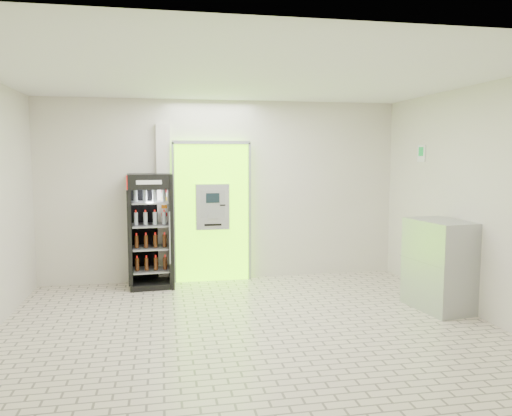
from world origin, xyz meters
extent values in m
plane|color=beige|center=(0.00, 0.00, 0.00)|extent=(6.00, 6.00, 0.00)
plane|color=silver|center=(0.00, 2.50, 1.50)|extent=(6.00, 0.00, 6.00)
plane|color=silver|center=(0.00, -2.50, 1.50)|extent=(6.00, 0.00, 6.00)
plane|color=silver|center=(3.00, 0.00, 1.50)|extent=(0.00, 5.00, 5.00)
plane|color=white|center=(0.00, 0.00, 3.00)|extent=(6.00, 6.00, 0.00)
cube|color=#7AFF04|center=(-0.20, 2.43, 1.15)|extent=(1.20, 0.12, 2.30)
cube|color=gray|center=(-0.20, 2.36, 2.30)|extent=(1.28, 0.04, 0.06)
cube|color=gray|center=(-0.83, 2.36, 1.15)|extent=(0.04, 0.04, 2.30)
cube|color=gray|center=(0.43, 2.36, 1.15)|extent=(0.04, 0.04, 2.30)
cube|color=black|center=(-0.10, 2.38, 0.50)|extent=(0.62, 0.01, 0.67)
cube|color=black|center=(-0.54, 2.38, 1.98)|extent=(0.22, 0.01, 0.18)
cube|color=#9EA0A5|center=(-0.20, 2.32, 1.25)|extent=(0.55, 0.12, 0.75)
cube|color=black|center=(-0.20, 2.25, 1.40)|extent=(0.22, 0.01, 0.16)
cube|color=gray|center=(-0.20, 2.25, 1.12)|extent=(0.16, 0.01, 0.12)
cube|color=black|center=(-0.04, 2.25, 1.28)|extent=(0.09, 0.01, 0.02)
cube|color=black|center=(-0.20, 2.25, 0.96)|extent=(0.28, 0.01, 0.03)
cube|color=silver|center=(-0.98, 2.45, 1.30)|extent=(0.22, 0.10, 2.60)
cube|color=#193FB2|center=(-0.98, 2.40, 1.65)|extent=(0.09, 0.01, 0.06)
cube|color=red|center=(-0.98, 2.40, 1.52)|extent=(0.09, 0.01, 0.06)
cube|color=yellow|center=(-0.98, 2.40, 1.39)|extent=(0.09, 0.01, 0.06)
cube|color=orange|center=(-0.98, 2.40, 1.26)|extent=(0.09, 0.01, 0.06)
cube|color=red|center=(-0.98, 2.40, 1.13)|extent=(0.09, 0.01, 0.06)
cube|color=black|center=(-1.20, 2.18, 0.90)|extent=(0.71, 0.66, 1.80)
cube|color=black|center=(-1.20, 2.47, 0.90)|extent=(0.68, 0.09, 1.80)
cube|color=#B80F09|center=(-1.20, 1.88, 1.69)|extent=(0.66, 0.05, 0.22)
cube|color=white|center=(-1.20, 1.87, 1.69)|extent=(0.38, 0.03, 0.06)
cube|color=black|center=(-1.20, 2.18, 0.05)|extent=(0.71, 0.66, 0.09)
cylinder|color=gray|center=(-0.91, 1.86, 0.83)|extent=(0.03, 0.03, 0.81)
cube|color=gray|center=(-1.20, 2.18, 0.27)|extent=(0.60, 0.56, 0.02)
cube|color=gray|center=(-1.20, 2.18, 0.63)|extent=(0.60, 0.56, 0.02)
cube|color=gray|center=(-1.20, 2.18, 0.99)|extent=(0.60, 0.56, 0.02)
cube|color=gray|center=(-1.20, 2.18, 1.35)|extent=(0.60, 0.56, 0.02)
cube|color=#9EA0A5|center=(2.68, 0.26, 0.61)|extent=(0.73, 0.99, 1.22)
cube|color=gray|center=(2.38, 0.26, 0.67)|extent=(0.12, 0.89, 0.01)
cube|color=white|center=(2.99, 1.40, 2.12)|extent=(0.02, 0.22, 0.26)
cube|color=#0C8934|center=(2.98, 1.40, 2.15)|extent=(0.00, 0.14, 0.14)
camera|label=1|loc=(-1.01, -5.81, 2.09)|focal=35.00mm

